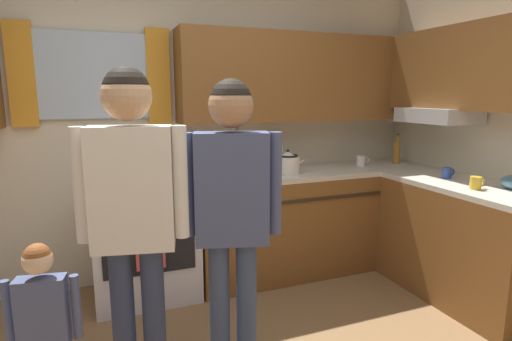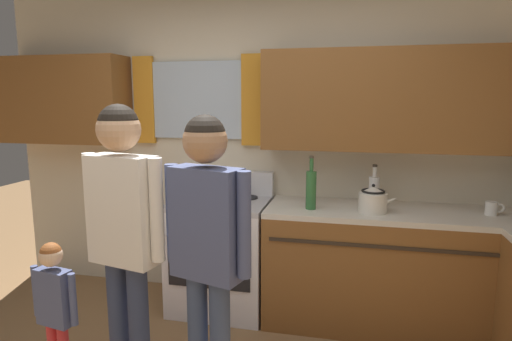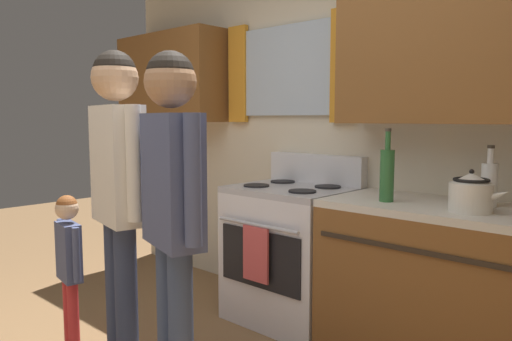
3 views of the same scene
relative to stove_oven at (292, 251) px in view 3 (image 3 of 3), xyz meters
The scene contains 8 objects.
back_wall_unit 1.08m from the stove_oven, 38.41° to the left, with size 4.60×0.42×2.60m.
stove_oven is the anchor object (origin of this frame).
bottle_wine_green 0.94m from the stove_oven, ahead, with size 0.08×0.08×0.39m.
bottle_milk_white 1.31m from the stove_oven, ahead, with size 0.08×0.08×0.31m.
stovetop_kettle 1.29m from the stove_oven, ahead, with size 0.27×0.20×0.21m.
adult_holding_child 1.34m from the stove_oven, 97.93° to the right, with size 0.51×0.24×1.68m.
adult_in_plaid 1.38m from the stove_oven, 75.57° to the right, with size 0.49×0.25×1.63m.
small_child 1.39m from the stove_oven, 114.44° to the right, with size 0.31×0.12×0.93m.
Camera 3 is at (1.71, -0.96, 1.35)m, focal length 34.35 mm.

